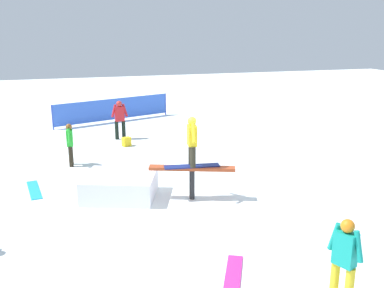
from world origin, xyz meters
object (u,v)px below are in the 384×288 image
backpack_on_snow (126,142)px  bystander_teal (344,258)px  main_rider_on_rail (192,143)px  bystander_red (120,118)px  bystander_green (70,142)px  loose_snowboard_cyan (34,190)px  rail_feature (192,172)px  loose_snowboard_magenta (233,278)px

backpack_on_snow → bystander_teal: bearing=78.1°
main_rider_on_rail → bystander_red: bearing=105.2°
main_rider_on_rail → bystander_green: 4.86m
loose_snowboard_cyan → backpack_on_snow: backpack_on_snow is taller
backpack_on_snow → bystander_red: bearing=-108.4°
rail_feature → bystander_green: (-2.90, 3.82, 0.05)m
bystander_green → bystander_red: (2.00, 2.99, 0.09)m
loose_snowboard_cyan → loose_snowboard_magenta: bearing=-155.3°
backpack_on_snow → rail_feature: bearing=76.8°
bystander_green → main_rider_on_rail: bearing=40.7°
rail_feature → loose_snowboard_cyan: (-3.96, 1.85, -0.72)m
main_rider_on_rail → bystander_red: 6.91m
main_rider_on_rail → rail_feature: bearing=0.0°
loose_snowboard_cyan → loose_snowboard_magenta: size_ratio=0.99×
main_rider_on_rail → backpack_on_snow: bearing=106.0°
bystander_green → loose_snowboard_cyan: bearing=-24.6°
rail_feature → main_rider_on_rail: bearing=0.0°
bystander_teal → loose_snowboard_magenta: bystander_teal is taller
main_rider_on_rail → loose_snowboard_magenta: size_ratio=0.96×
bystander_teal → bystander_red: bearing=167.2°
bystander_green → backpack_on_snow: (2.06, 1.84, -0.61)m
main_rider_on_rail → backpack_on_snow: main_rider_on_rail is taller
main_rider_on_rail → loose_snowboard_cyan: 4.62m
loose_snowboard_cyan → loose_snowboard_magenta: same height
loose_snowboard_magenta → bystander_teal: bearing=-104.8°
bystander_teal → bystander_green: bearing=-178.0°
main_rider_on_rail → loose_snowboard_magenta: (-0.39, -3.72, -1.50)m
bystander_teal → loose_snowboard_cyan: bystander_teal is taller
rail_feature → bystander_teal: 5.01m
bystander_green → backpack_on_snow: bystander_green is taller
bystander_teal → backpack_on_snow: 10.75m
bystander_green → loose_snowboard_magenta: (2.51, -7.55, -0.76)m
bystander_teal → loose_snowboard_cyan: (-4.93, 6.76, -0.82)m
bystander_teal → loose_snowboard_cyan: 8.41m
rail_feature → bystander_red: bystander_red is taller
loose_snowboard_cyan → backpack_on_snow: (3.12, 3.82, 0.16)m
main_rider_on_rail → loose_snowboard_magenta: bearing=-88.3°
bystander_green → loose_snowboard_magenta: bystander_green is taller
rail_feature → bystander_teal: (0.97, -4.91, 0.10)m
main_rider_on_rail → bystander_teal: 5.06m
main_rider_on_rail → loose_snowboard_cyan: size_ratio=0.97×
rail_feature → bystander_green: bearing=147.7°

